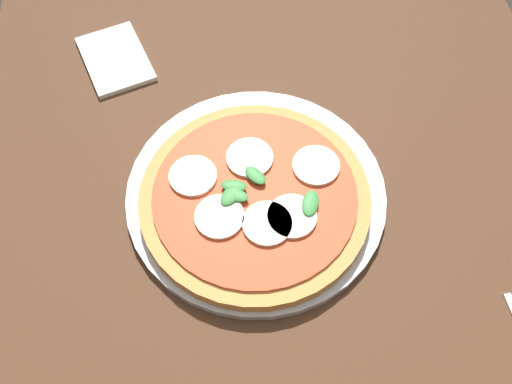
{
  "coord_description": "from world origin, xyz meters",
  "views": [
    {
      "loc": [
        0.48,
        -0.08,
        1.36
      ],
      "look_at": [
        0.09,
        -0.04,
        0.72
      ],
      "focal_mm": 40.21,
      "sensor_mm": 36.0,
      "label": 1
    }
  ],
  "objects_px": {
    "pizza": "(255,198)",
    "dining_table": "(274,174)",
    "napkin": "(115,59)",
    "serving_tray": "(256,194)"
  },
  "relations": [
    {
      "from": "serving_tray",
      "to": "napkin",
      "type": "height_order",
      "value": "serving_tray"
    },
    {
      "from": "serving_tray",
      "to": "dining_table",
      "type": "bearing_deg",
      "value": 157.87
    },
    {
      "from": "dining_table",
      "to": "napkin",
      "type": "height_order",
      "value": "napkin"
    },
    {
      "from": "pizza",
      "to": "napkin",
      "type": "height_order",
      "value": "pizza"
    },
    {
      "from": "dining_table",
      "to": "serving_tray",
      "type": "distance_m",
      "value": 0.15
    },
    {
      "from": "serving_tray",
      "to": "pizza",
      "type": "bearing_deg",
      "value": -11.29
    },
    {
      "from": "napkin",
      "to": "dining_table",
      "type": "bearing_deg",
      "value": 53.01
    },
    {
      "from": "serving_tray",
      "to": "pizza",
      "type": "distance_m",
      "value": 0.02
    },
    {
      "from": "napkin",
      "to": "serving_tray",
      "type": "bearing_deg",
      "value": 35.4
    },
    {
      "from": "pizza",
      "to": "dining_table",
      "type": "bearing_deg",
      "value": 159.42
    }
  ]
}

